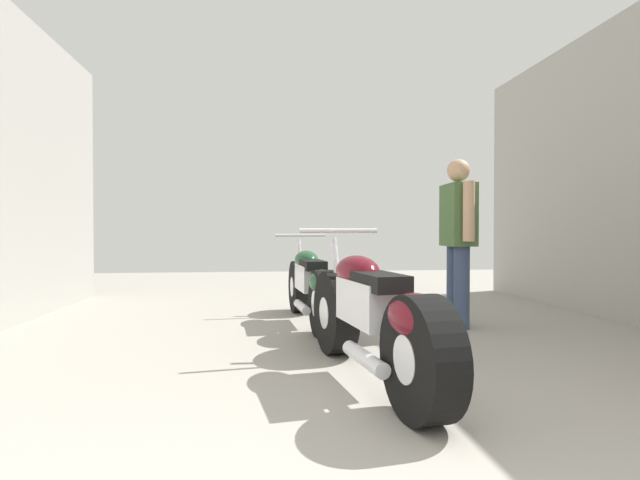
# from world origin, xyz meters

# --- Properties ---
(ground_plane) EXTENTS (15.28, 15.28, 0.00)m
(ground_plane) POSITION_xyz_m (0.00, 3.18, 0.00)
(ground_plane) COLOR #9E998E
(motorcycle_maroon_cruiser) EXTENTS (0.66, 2.05, 0.96)m
(motorcycle_maroon_cruiser) POSITION_xyz_m (0.06, 2.24, 0.41)
(motorcycle_maroon_cruiser) COLOR black
(motorcycle_maroon_cruiser) RESTS_ON ground_plane
(motorcycle_black_naked) EXTENTS (0.58, 1.94, 0.91)m
(motorcycle_black_naked) POSITION_xyz_m (-0.12, 4.22, 0.39)
(motorcycle_black_naked) COLOR black
(motorcycle_black_naked) RESTS_ON ground_plane
(mechanic_in_blue) EXTENTS (0.25, 0.66, 1.64)m
(mechanic_in_blue) POSITION_xyz_m (1.29, 3.89, 0.93)
(mechanic_in_blue) COLOR #384766
(mechanic_in_blue) RESTS_ON ground_plane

